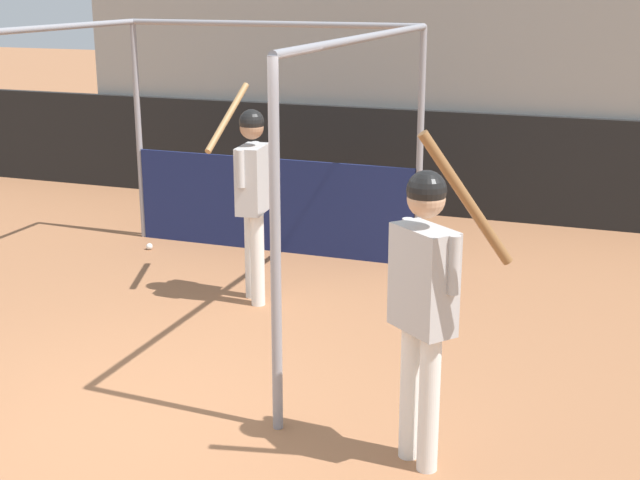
% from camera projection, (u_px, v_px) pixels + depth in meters
% --- Properties ---
extents(ground_plane, '(60.00, 60.00, 0.00)m').
position_uv_depth(ground_plane, '(109.00, 431.00, 6.04)').
color(ground_plane, '#9E6642').
extents(outfield_wall, '(24.00, 0.12, 1.35)m').
position_uv_depth(outfield_wall, '(381.00, 160.00, 11.74)').
color(outfield_wall, black).
rests_on(outfield_wall, ground).
extents(bleacher_section, '(8.70, 3.20, 3.03)m').
position_uv_depth(bleacher_section, '(414.00, 83.00, 13.00)').
color(bleacher_section, '#9E9E99').
rests_on(bleacher_section, ground).
extents(batting_cage, '(3.41, 3.92, 2.54)m').
position_uv_depth(batting_cage, '(241.00, 163.00, 9.08)').
color(batting_cage, gray).
rests_on(batting_cage, ground).
extents(player_batter, '(0.54, 0.87, 2.00)m').
position_uv_depth(player_batter, '(252.00, 187.00, 8.21)').
color(player_batter, white).
rests_on(player_batter, ground).
extents(player_waiting, '(0.78, 0.60, 2.18)m').
position_uv_depth(player_waiting, '(424.00, 290.00, 5.32)').
color(player_waiting, white).
rests_on(player_waiting, ground).
extents(baseball, '(0.07, 0.07, 0.07)m').
position_uv_depth(baseball, '(149.00, 246.00, 10.13)').
color(baseball, white).
rests_on(baseball, ground).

